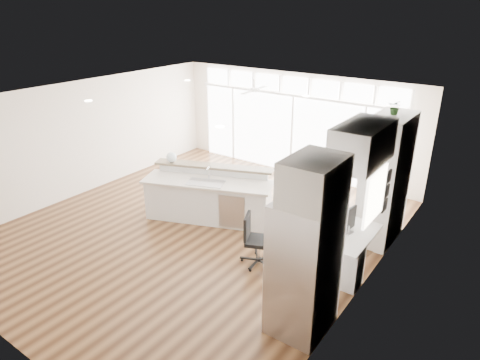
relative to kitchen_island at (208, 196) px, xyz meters
The scene contains 23 objects.
floor 0.71m from the kitchen_island, 79.82° to the right, with size 7.00×8.00×0.02m, color #432714.
ceiling 2.20m from the kitchen_island, 79.82° to the right, with size 7.00×8.00×0.02m, color silver.
wall_back 3.66m from the kitchen_island, 88.75° to the left, with size 7.00×0.04×2.70m, color white.
wall_left 3.54m from the kitchen_island, behind, with size 0.04×8.00×2.70m, color white.
wall_right 3.69m from the kitchen_island, ahead, with size 0.04×8.00×2.70m, color white.
glass_wall 3.54m from the kitchen_island, 88.73° to the left, with size 5.80×0.06×2.08m, color white.
transom_row 3.96m from the kitchen_island, 88.73° to the left, with size 5.90×0.06×0.40m, color white.
desk_window 3.68m from the kitchen_island, ahead, with size 0.04×0.85×0.85m, color white.
ceiling_fan 3.09m from the kitchen_island, 100.11° to the left, with size 1.16×1.16×0.32m, color white.
recessed_lights 2.15m from the kitchen_island, 71.57° to the right, with size 3.40×3.00×0.02m, color silver.
oven_cabinet 3.59m from the kitchen_island, 22.82° to the left, with size 0.64×1.20×2.50m, color white.
desk_nook 3.21m from the kitchen_island, ahead, with size 0.72×1.30×0.76m, color white.
upper_cabinets 3.72m from the kitchen_island, ahead, with size 0.64×1.30×0.64m, color white.
refrigerator 3.68m from the kitchen_island, 29.23° to the right, with size 0.76×0.90×2.00m, color #B1B1B6.
fridge_cabinet 4.10m from the kitchen_island, 28.77° to the right, with size 0.64×0.90×0.60m, color white.
framed_photos 3.67m from the kitchen_island, ahead, with size 0.06×0.22×0.80m, color black.
kitchen_island is the anchor object (origin of this frame).
rug 3.04m from the kitchen_island, 10.51° to the left, with size 0.81×0.58×0.01m, color #341F10.
office_chair 1.99m from the kitchen_island, 23.82° to the right, with size 0.49×0.45×0.95m, color black.
fishbowl 1.22m from the kitchen_island, behind, with size 0.23×0.23×0.23m, color silver.
monitor 3.16m from the kitchen_island, ahead, with size 0.09×0.53×0.45m, color black.
keyboard 2.97m from the kitchen_island, ahead, with size 0.13×0.34×0.02m, color white.
potted_plant 4.08m from the kitchen_island, 22.82° to the left, with size 0.24×0.27×0.21m, color #305A26.
Camera 1 is at (5.26, -5.88, 4.36)m, focal length 32.00 mm.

